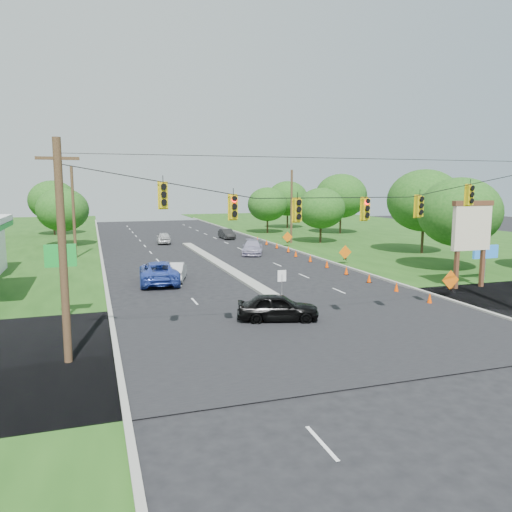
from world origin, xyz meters
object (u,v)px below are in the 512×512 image
object	(u,v)px
white_sedan	(175,271)
pylon_sign	(473,231)
blue_pickup	(159,272)
black_sedan	(278,307)

from	to	relation	value
white_sedan	pylon_sign	bearing A→B (deg)	169.49
white_sedan	blue_pickup	distance (m)	1.50
pylon_sign	black_sedan	world-z (taller)	pylon_sign
blue_pickup	white_sedan	bearing A→B (deg)	-144.27
pylon_sign	blue_pickup	bearing A→B (deg)	157.76
black_sedan	blue_pickup	distance (m)	13.19
black_sedan	blue_pickup	xyz separation A→B (m)	(-4.68, 12.34, 0.09)
blue_pickup	pylon_sign	bearing A→B (deg)	162.51
black_sedan	white_sedan	world-z (taller)	black_sedan
pylon_sign	black_sedan	xyz separation A→B (m)	(-15.97, -3.89, -3.26)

